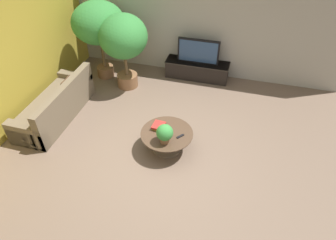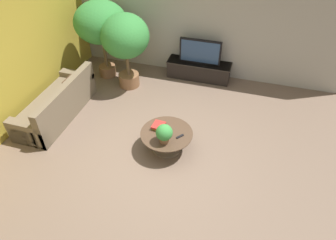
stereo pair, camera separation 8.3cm
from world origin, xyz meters
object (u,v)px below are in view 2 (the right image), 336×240
(coffee_table, at_px, (167,138))
(television, at_px, (200,52))
(potted_plant_tabletop, at_px, (164,133))
(potted_palm_corner, at_px, (125,39))
(potted_palm_tall, at_px, (101,24))
(couch_by_wall, at_px, (58,105))
(media_console, at_px, (199,70))

(coffee_table, bearing_deg, television, 89.13)
(potted_plant_tabletop, bearing_deg, potted_palm_corner, 126.78)
(potted_palm_tall, height_order, potted_palm_corner, potted_palm_tall)
(television, bearing_deg, potted_palm_corner, -152.06)
(coffee_table, distance_m, potted_palm_tall, 3.42)
(couch_by_wall, distance_m, potted_palm_corner, 2.16)
(coffee_table, xyz_separation_m, couch_by_wall, (-2.65, 0.34, -0.01))
(couch_by_wall, distance_m, potted_plant_tabletop, 2.76)
(couch_by_wall, xyz_separation_m, potted_plant_tabletop, (2.67, -0.57, 0.35))
(potted_palm_tall, bearing_deg, potted_plant_tabletop, -46.08)
(potted_palm_tall, relative_size, potted_plant_tabletop, 5.21)
(media_console, bearing_deg, coffee_table, -90.87)
(television, bearing_deg, potted_palm_tall, -166.34)
(potted_plant_tabletop, bearing_deg, couch_by_wall, 167.92)
(media_console, relative_size, television, 1.57)
(media_console, height_order, coffee_table, media_console)
(couch_by_wall, bearing_deg, potted_plant_tabletop, 77.92)
(potted_palm_tall, height_order, potted_plant_tabletop, potted_palm_tall)
(media_console, bearing_deg, couch_by_wall, -137.46)
(television, distance_m, potted_palm_tall, 2.54)
(television, distance_m, potted_plant_tabletop, 3.04)
(media_console, distance_m, potted_plant_tabletop, 3.06)
(coffee_table, distance_m, potted_plant_tabletop, 0.41)
(media_console, relative_size, potted_palm_corner, 0.89)
(potted_palm_tall, distance_m, potted_plant_tabletop, 3.51)
(couch_by_wall, height_order, potted_plant_tabletop, couch_by_wall)
(couch_by_wall, xyz_separation_m, potted_palm_corner, (1.05, 1.60, 0.99))
(television, xyz_separation_m, potted_plant_tabletop, (-0.01, -3.04, -0.14))
(couch_by_wall, relative_size, potted_plant_tabletop, 5.68)
(coffee_table, height_order, potted_palm_tall, potted_palm_tall)
(couch_by_wall, distance_m, potted_palm_tall, 2.23)
(coffee_table, bearing_deg, media_console, 89.13)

